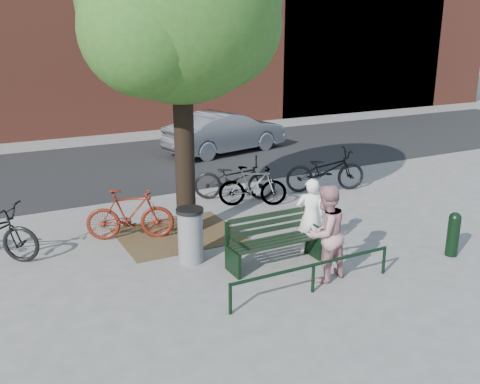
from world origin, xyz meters
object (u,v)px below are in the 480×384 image
person_right (325,233)px  litter_bin (190,235)px  person_left (310,217)px  parked_car (226,132)px  bicycle_c (234,178)px  park_bench (272,239)px  bollard (453,233)px

person_right → litter_bin: bearing=-55.3°
person_left → parked_car: 8.97m
bicycle_c → park_bench: bearing=-168.4°
bollard → park_bench: bearing=158.1°
person_left → bollard: 2.69m
bollard → person_right: bearing=173.5°
bollard → litter_bin: bearing=155.5°
bollard → parked_car: (0.18, 9.95, 0.26)m
person_right → parked_car: bearing=-117.1°
park_bench → parked_car: (3.36, 8.67, 0.24)m
person_left → litter_bin: bearing=14.3°
bollard → bicycle_c: bicycle_c is taller
bicycle_c → bollard: bearing=-129.4°
park_bench → person_left: size_ratio=1.18×
park_bench → person_right: person_right is taller
litter_bin → bicycle_c: (2.45, 3.01, 0.01)m
person_left → litter_bin: 2.26m
park_bench → bicycle_c: (1.17, 3.77, 0.06)m
bollard → litter_bin: litter_bin is taller
person_left → person_right: person_right is taller
person_right → litter_bin: (-1.72, 1.72, -0.32)m
person_right → bicycle_c: bearing=-109.1°
park_bench → person_left: person_left is taller
parked_car → park_bench: bearing=146.5°
bollard → bicycle_c: bearing=111.7°
person_left → litter_bin: (-2.14, 0.70, -0.22)m
person_right → bollard: bearing=163.2°
bollard → bicycle_c: size_ratio=0.42×
person_right → litter_bin: size_ratio=1.63×
litter_bin → parked_car: 9.18m
bollard → parked_car: size_ratio=0.20×
person_right → bollard: (2.74, -0.31, -0.38)m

